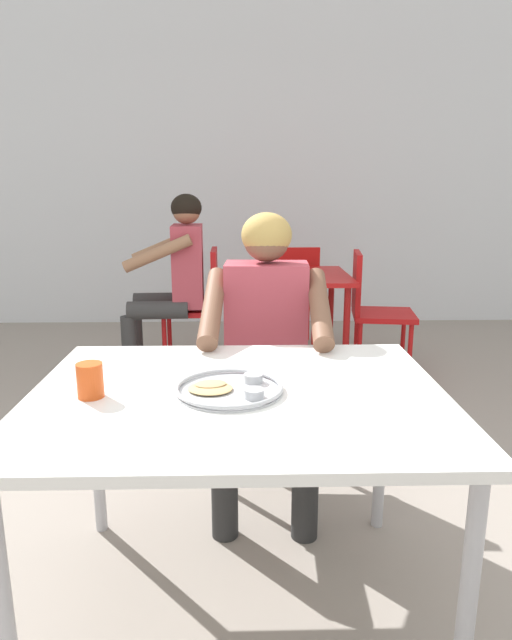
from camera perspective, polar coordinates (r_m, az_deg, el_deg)
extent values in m
cube|color=gray|center=(1.94, -0.57, -29.09)|extent=(12.00, 12.00, 0.05)
cube|color=silver|center=(5.33, -1.27, 18.07)|extent=(12.00, 0.12, 3.40)
cube|color=white|center=(1.60, -1.87, -7.88)|extent=(1.19, 0.94, 0.03)
cylinder|color=#B2B2B7|center=(1.54, -24.60, -25.78)|extent=(0.04, 0.04, 0.69)
cylinder|color=#B2B2B7|center=(1.53, 21.00, -25.72)|extent=(0.04, 0.04, 0.69)
cylinder|color=#B2B2B7|center=(2.20, -16.19, -12.51)|extent=(0.04, 0.04, 0.69)
cylinder|color=#B2B2B7|center=(2.19, 12.81, -12.39)|extent=(0.04, 0.04, 0.69)
cylinder|color=#B7BABF|center=(1.59, -2.78, -7.33)|extent=(0.31, 0.31, 0.01)
torus|color=#B7BABF|center=(1.59, -2.78, -6.96)|extent=(0.31, 0.31, 0.01)
cylinder|color=#B2B5BA|center=(1.53, -0.20, -7.59)|extent=(0.06, 0.06, 0.03)
cylinder|color=#9E4714|center=(1.53, -0.20, -7.41)|extent=(0.05, 0.05, 0.01)
cylinder|color=#B2B5BA|center=(1.65, -0.29, -6.02)|extent=(0.06, 0.06, 0.03)
cylinder|color=#B77F23|center=(1.64, -0.29, -5.86)|extent=(0.05, 0.05, 0.01)
ellipsoid|color=tan|center=(1.59, -4.75, -7.03)|extent=(0.15, 0.13, 0.01)
ellipsoid|color=tan|center=(1.61, -4.72, -6.57)|extent=(0.10, 0.08, 0.01)
cylinder|color=#D84C19|center=(1.61, -16.76, -5.99)|extent=(0.07, 0.07, 0.10)
cylinder|color=#593319|center=(1.60, -16.83, -4.99)|extent=(0.06, 0.06, 0.02)
cube|color=silver|center=(2.45, 0.98, -6.54)|extent=(0.41, 0.40, 0.04)
cube|color=silver|center=(2.55, 1.03, -0.75)|extent=(0.37, 0.05, 0.38)
cylinder|color=silver|center=(2.41, 4.71, -13.01)|extent=(0.03, 0.03, 0.43)
cylinder|color=silver|center=(2.41, -2.85, -12.95)|extent=(0.03, 0.03, 0.43)
cylinder|color=silver|center=(2.68, 4.35, -10.12)|extent=(0.03, 0.03, 0.43)
cylinder|color=silver|center=(2.68, -2.37, -10.07)|extent=(0.03, 0.03, 0.43)
cylinder|color=#282828|center=(2.13, 5.11, -16.20)|extent=(0.10, 0.10, 0.47)
cylinder|color=#282828|center=(2.20, 4.94, -7.39)|extent=(0.14, 0.41, 0.12)
cylinder|color=#282828|center=(2.14, -3.28, -16.13)|extent=(0.10, 0.10, 0.47)
cylinder|color=#282828|center=(2.20, -2.95, -7.34)|extent=(0.14, 0.41, 0.12)
cube|color=#B23F4C|center=(2.31, 1.06, -0.01)|extent=(0.35, 0.22, 0.48)
cylinder|color=brown|center=(2.12, 6.58, 1.33)|extent=(0.10, 0.46, 0.25)
cylinder|color=brown|center=(2.13, -4.50, 1.39)|extent=(0.10, 0.46, 0.25)
sphere|color=brown|center=(2.26, 1.10, 8.42)|extent=(0.19, 0.19, 0.19)
ellipsoid|color=tan|center=(2.25, 1.10, 8.78)|extent=(0.21, 0.20, 0.18)
cube|color=#B71414|center=(3.81, 3.56, 4.54)|extent=(0.80, 0.76, 0.03)
cylinder|color=maroon|center=(3.56, -1.55, -1.91)|extent=(0.04, 0.04, 0.67)
cylinder|color=maroon|center=(3.62, 9.28, -1.81)|extent=(0.04, 0.04, 0.67)
cylinder|color=maroon|center=(4.18, -1.53, 0.46)|extent=(0.04, 0.04, 0.67)
cylinder|color=maroon|center=(4.23, 7.70, 0.51)|extent=(0.04, 0.04, 0.67)
cube|color=#B01214|center=(3.91, -6.96, 1.07)|extent=(0.40, 0.39, 0.04)
cube|color=#B01214|center=(3.85, -4.32, 4.30)|extent=(0.04, 0.36, 0.41)
cylinder|color=#B01214|center=(3.84, -9.40, -2.84)|extent=(0.03, 0.03, 0.43)
cylinder|color=#B01214|center=(4.12, -8.91, -1.65)|extent=(0.03, 0.03, 0.43)
cylinder|color=#B01214|center=(3.81, -4.65, -2.81)|extent=(0.03, 0.03, 0.43)
cylinder|color=#B01214|center=(4.10, -4.49, -1.62)|extent=(0.03, 0.03, 0.43)
cube|color=red|center=(3.92, 13.03, 0.52)|extent=(0.46, 0.45, 0.04)
cube|color=red|center=(3.85, 10.36, 3.85)|extent=(0.09, 0.38, 0.41)
cylinder|color=red|center=(4.14, 14.92, -2.04)|extent=(0.03, 0.03, 0.41)
cylinder|color=red|center=(3.85, 15.60, -3.30)|extent=(0.03, 0.03, 0.41)
cylinder|color=red|center=(4.11, 10.30, -1.93)|extent=(0.03, 0.03, 0.41)
cylinder|color=red|center=(3.80, 10.61, -3.20)|extent=(0.03, 0.03, 0.41)
cube|color=red|center=(4.51, 3.48, 2.47)|extent=(0.44, 0.43, 0.04)
cube|color=red|center=(4.28, 3.79, 4.82)|extent=(0.41, 0.05, 0.40)
cylinder|color=red|center=(4.71, 1.07, 0.26)|extent=(0.03, 0.03, 0.40)
cylinder|color=red|center=(4.74, 5.36, 0.30)|extent=(0.03, 0.03, 0.40)
cylinder|color=red|center=(4.38, 1.35, -0.78)|extent=(0.03, 0.03, 0.40)
cylinder|color=red|center=(4.41, 5.96, -0.73)|extent=(0.03, 0.03, 0.40)
cylinder|color=#343434|center=(3.82, -12.93, -2.93)|extent=(0.10, 0.10, 0.45)
cylinder|color=#343434|center=(3.72, -10.11, 1.01)|extent=(0.40, 0.14, 0.12)
cylinder|color=#343434|center=(4.10, -12.30, -1.74)|extent=(0.10, 0.10, 0.45)
cylinder|color=#343434|center=(4.01, -9.67, 1.95)|extent=(0.40, 0.14, 0.12)
cube|color=#B23F4C|center=(3.80, -7.04, 5.59)|extent=(0.21, 0.35, 0.55)
cylinder|color=#996B4C|center=(3.60, -10.14, 6.79)|extent=(0.46, 0.10, 0.25)
cylinder|color=#996B4C|center=(4.01, -9.53, 7.50)|extent=(0.46, 0.10, 0.25)
sphere|color=#996B4C|center=(3.77, -7.21, 11.23)|extent=(0.19, 0.19, 0.19)
ellipsoid|color=black|center=(3.77, -7.21, 11.45)|extent=(0.21, 0.20, 0.18)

